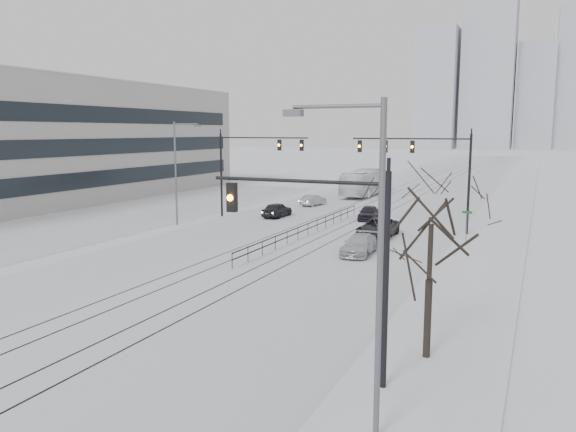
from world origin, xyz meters
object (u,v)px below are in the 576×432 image
object	(u,v)px
traffic_mast_near	(336,247)
sedan_nb_right	(359,245)
sedan_nb_front	(378,228)
sedan_nb_far	(368,213)
sedan_sb_inner	(277,210)
sedan_sb_outer	(313,200)
bare_tree	(431,238)
box_truck	(364,183)

from	to	relation	value
traffic_mast_near	sedan_nb_right	bearing A→B (deg)	104.80
sedan_nb_front	sedan_nb_far	xyz separation A→B (m)	(-3.12, 8.11, -0.06)
sedan_nb_front	sedan_sb_inner	bearing A→B (deg)	152.60
traffic_mast_near	sedan_sb_outer	distance (m)	44.55
bare_tree	box_truck	world-z (taller)	bare_tree
sedan_nb_front	sedan_nb_right	size ratio (longest dim) A/B	1.16
traffic_mast_near	sedan_sb_outer	xyz separation A→B (m)	(-17.08, 40.95, -3.95)
sedan_nb_right	bare_tree	bearing A→B (deg)	-67.79
bare_tree	sedan_sb_outer	size ratio (longest dim) A/B	1.65
sedan_sb_inner	sedan_sb_outer	size ratio (longest dim) A/B	1.12
traffic_mast_near	sedan_sb_inner	size ratio (longest dim) A/B	1.69
traffic_mast_near	sedan_nb_front	distance (m)	26.45
sedan_sb_inner	sedan_nb_front	distance (m)	13.14
sedan_nb_far	box_truck	bearing A→B (deg)	100.68
box_truck	sedan_nb_far	bearing A→B (deg)	108.65
sedan_nb_right	box_truck	size ratio (longest dim) A/B	0.38
sedan_sb_outer	sedan_nb_right	size ratio (longest dim) A/B	0.82
traffic_mast_near	sedan_sb_inner	xyz separation A→B (m)	(-17.18, 31.72, -3.86)
traffic_mast_near	bare_tree	xyz separation A→B (m)	(2.41, 3.00, -0.07)
sedan_sb_outer	sedan_nb_front	distance (m)	19.21
sedan_nb_right	box_truck	world-z (taller)	box_truck
sedan_sb_inner	sedan_sb_outer	distance (m)	9.23
sedan_sb_outer	traffic_mast_near	bearing A→B (deg)	123.06
bare_tree	sedan_sb_inner	distance (m)	34.97
sedan_sb_outer	sedan_nb_front	world-z (taller)	sedan_nb_front
sedan_nb_right	sedan_nb_far	world-z (taller)	sedan_nb_far
sedan_nb_far	box_truck	world-z (taller)	box_truck
traffic_mast_near	sedan_nb_far	world-z (taller)	traffic_mast_near
traffic_mast_near	sedan_sb_outer	bearing A→B (deg)	112.64
sedan_sb_inner	sedan_nb_right	bearing A→B (deg)	133.96
bare_tree	sedan_sb_inner	size ratio (longest dim) A/B	1.47
sedan_nb_front	bare_tree	bearing A→B (deg)	-70.07
traffic_mast_near	sedan_nb_front	bearing A→B (deg)	102.27
sedan_sb_inner	sedan_nb_far	distance (m)	8.72
sedan_nb_far	bare_tree	bearing A→B (deg)	-77.18
sedan_sb_outer	sedan_nb_front	bearing A→B (deg)	137.26
box_truck	traffic_mast_near	bearing A→B (deg)	106.56
sedan_sb_inner	bare_tree	bearing A→B (deg)	124.56
bare_tree	sedan_sb_outer	bearing A→B (deg)	117.19
sedan_nb_front	sedan_nb_far	distance (m)	8.69
bare_tree	sedan_sb_inner	world-z (taller)	bare_tree
sedan_sb_inner	sedan_nb_front	world-z (taller)	sedan_nb_front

